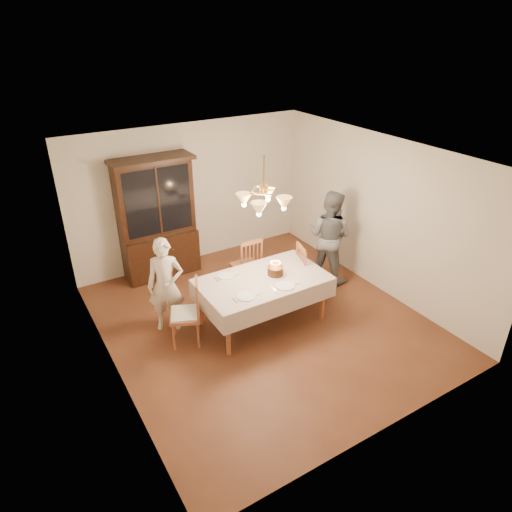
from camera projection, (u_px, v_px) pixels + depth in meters
ground at (263, 321)px, 7.08m from camera, size 5.00×5.00×0.00m
room_shell at (263, 228)px, 6.35m from camera, size 5.00×5.00×5.00m
dining_table at (263, 283)px, 6.77m from camera, size 1.90×1.10×0.76m
china_hutch at (157, 221)px, 7.95m from camera, size 1.38×0.54×2.16m
chair_far_side at (247, 267)px, 7.71m from camera, size 0.44×0.42×1.00m
chair_left_end at (186, 315)px, 6.44m from camera, size 0.56×0.57×1.00m
chair_right_end at (310, 275)px, 7.45m from camera, size 0.53×0.54×1.00m
elderly_woman at (166, 285)px, 6.62m from camera, size 0.63×0.55×1.46m
adult_in_grey at (329, 236)px, 7.89m from camera, size 0.89×0.98×1.64m
birthday_cake at (275, 271)px, 6.79m from camera, size 0.30×0.30×0.23m
place_setting_near_left at (247, 296)px, 6.30m from camera, size 0.41×0.26×0.02m
place_setting_near_right at (286, 286)px, 6.55m from camera, size 0.42×0.27×0.02m
place_setting_far_left at (227, 276)px, 6.79m from camera, size 0.38×0.24×0.02m
chandelier at (264, 201)px, 6.17m from camera, size 0.62×0.62×0.73m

